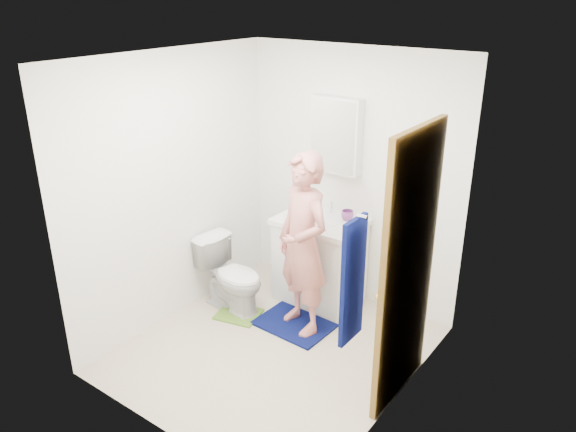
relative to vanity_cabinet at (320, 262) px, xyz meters
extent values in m
cube|color=beige|center=(0.15, -0.91, -0.41)|extent=(2.20, 2.40, 0.02)
cube|color=white|center=(0.15, -0.91, 2.01)|extent=(2.20, 2.40, 0.02)
cube|color=white|center=(0.15, 0.30, 0.80)|extent=(2.20, 0.02, 2.40)
cube|color=white|center=(0.15, -2.12, 0.80)|extent=(2.20, 0.02, 2.40)
cube|color=white|center=(-0.96, -0.91, 0.80)|extent=(0.02, 2.40, 2.40)
cube|color=white|center=(1.26, -0.91, 0.80)|extent=(0.02, 2.40, 2.40)
cube|color=white|center=(0.00, 0.00, 0.00)|extent=(0.75, 0.55, 0.80)
cube|color=white|center=(0.00, 0.00, 0.43)|extent=(0.79, 0.59, 0.05)
cylinder|color=white|center=(0.00, 0.00, 0.44)|extent=(0.40, 0.40, 0.03)
cylinder|color=silver|center=(0.00, 0.18, 0.51)|extent=(0.03, 0.03, 0.12)
cube|color=white|center=(0.00, 0.22, 1.20)|extent=(0.50, 0.12, 0.70)
cube|color=white|center=(0.00, 0.16, 1.20)|extent=(0.46, 0.01, 0.66)
cube|color=olive|center=(1.22, -0.76, 0.62)|extent=(0.05, 0.80, 2.05)
sphere|color=gold|center=(1.18, -1.08, 0.55)|extent=(0.07, 0.07, 0.07)
cube|color=#08104C|center=(1.18, -1.48, 0.85)|extent=(0.03, 0.24, 0.80)
cylinder|color=silver|center=(1.22, -1.48, 1.27)|extent=(0.06, 0.02, 0.02)
imported|color=white|center=(-0.57, -0.62, -0.05)|extent=(0.72, 0.46, 0.69)
cube|color=#08104C|center=(0.08, -0.53, -0.39)|extent=(0.68, 0.50, 0.02)
cube|color=olive|center=(-0.44, -0.69, -0.39)|extent=(0.45, 0.41, 0.02)
imported|color=#BA5659|center=(-0.21, -0.03, 0.54)|extent=(0.10, 0.10, 0.19)
imported|color=#823F8B|center=(0.21, 0.13, 0.50)|extent=(0.15, 0.15, 0.09)
imported|color=#CA7771|center=(0.16, -0.51, 0.43)|extent=(0.69, 0.57, 1.61)
camera|label=1|loc=(2.58, -4.05, 2.47)|focal=35.00mm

